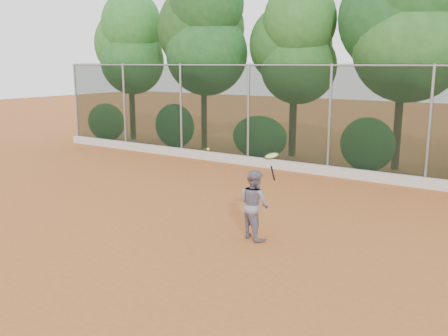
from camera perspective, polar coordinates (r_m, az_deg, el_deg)
The scene contains 7 objects.
ground at distance 10.55m, azimuth -3.05°, elevation -7.60°, with size 80.00×80.00×0.00m, color #A15726.
concrete_curb at distance 16.28m, azimuth 11.49°, elevation -0.28°, with size 24.00×0.20×0.30m, color beige.
tennis_player at distance 10.14m, azimuth 3.49°, elevation -4.18°, with size 0.69×0.54×1.42m, color slate.
chainlink_fence at distance 16.18m, azimuth 11.98°, elevation 5.76°, with size 24.09×0.09×3.50m.
foliage_backdrop at distance 18.16m, azimuth 13.12°, elevation 14.40°, with size 23.70×3.63×7.55m.
tennis_racket at distance 9.57m, azimuth 5.49°, elevation 1.16°, with size 0.38×0.38×0.56m.
tennis_ball_in_flight at distance 11.06m, azimuth -1.82°, elevation 2.17°, with size 0.06×0.06×0.06m.
Camera 1 is at (5.99, -7.93, 3.52)m, focal length 40.00 mm.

